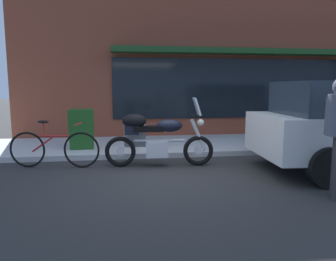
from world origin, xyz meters
TOP-DOWN VIEW (x-y plane):
  - ground_plane at (0.00, 0.00)m, footprint 80.00×80.00m
  - storefront_building at (5.63, 4.06)m, footprint 19.26×0.90m
  - touring_motorcycle at (-0.20, 0.66)m, footprint 2.20×0.77m
  - parked_bicycle at (-2.16, 0.80)m, footprint 1.79×0.48m
  - sandwich_board_sign at (-1.78, 1.99)m, footprint 0.55×0.42m

SIDE VIEW (x-z plane):
  - ground_plane at x=0.00m, z-range 0.00..0.00m
  - parked_bicycle at x=-2.16m, z-range -0.09..0.86m
  - touring_motorcycle at x=-0.20m, z-range -0.10..1.29m
  - sandwich_board_sign at x=-1.78m, z-range 0.12..1.08m
  - storefront_building at x=5.63m, z-range -0.07..6.47m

